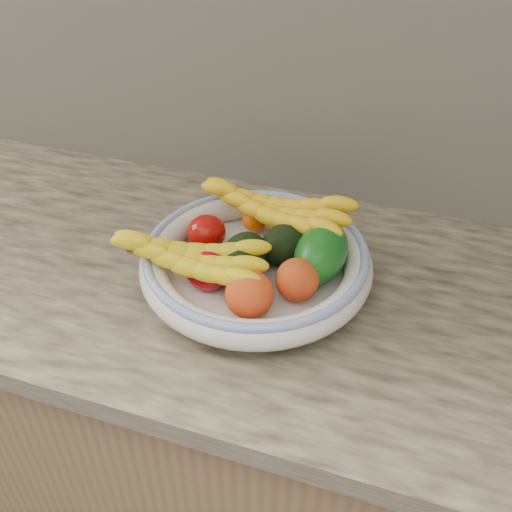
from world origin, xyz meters
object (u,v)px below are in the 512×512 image
(green_mango, at_px, (321,253))
(banana_bunch_front, at_px, (190,261))
(fruit_bowl, at_px, (256,261))
(banana_bunch_back, at_px, (274,213))

(green_mango, relative_size, banana_bunch_front, 0.49)
(fruit_bowl, height_order, green_mango, green_mango)
(banana_bunch_back, relative_size, banana_bunch_front, 1.11)
(fruit_bowl, bearing_deg, banana_bunch_front, -139.67)
(green_mango, bearing_deg, banana_bunch_front, -150.83)
(green_mango, xyz_separation_m, banana_bunch_front, (-0.19, -0.10, 0.01))
(banana_bunch_back, bearing_deg, green_mango, -27.61)
(banana_bunch_back, xyz_separation_m, banana_bunch_front, (-0.09, -0.17, -0.01))
(banana_bunch_back, height_order, banana_bunch_front, banana_bunch_back)
(fruit_bowl, bearing_deg, banana_bunch_back, 88.74)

